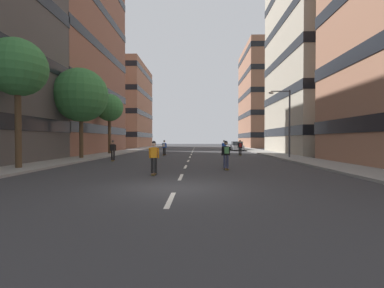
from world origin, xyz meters
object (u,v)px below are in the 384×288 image
(street_tree_near, at_px, (109,108))
(skater_5, at_px, (226,153))
(streetlamp_right, at_px, (286,116))
(skater_1, at_px, (240,147))
(skater_0, at_px, (224,147))
(street_tree_mid, at_px, (81,95))
(parked_car_near, at_px, (237,146))
(skater_4, at_px, (164,147))
(street_tree_far, at_px, (18,68))
(skater_3, at_px, (113,150))
(skater_2, at_px, (154,156))

(street_tree_near, height_order, skater_5, street_tree_near)
(streetlamp_right, xyz_separation_m, skater_1, (-3.71, 4.56, -3.12))
(skater_0, bearing_deg, street_tree_near, 178.93)
(street_tree_mid, relative_size, skater_1, 4.68)
(street_tree_mid, relative_size, streetlamp_right, 1.28)
(parked_car_near, bearing_deg, skater_4, -127.37)
(streetlamp_right, distance_m, skater_4, 13.76)
(street_tree_near, xyz_separation_m, skater_1, (15.73, -1.96, -4.70))
(street_tree_far, xyz_separation_m, skater_4, (6.96, 15.24, -5.15))
(parked_car_near, bearing_deg, skater_1, -96.64)
(skater_0, height_order, skater_1, same)
(parked_car_near, distance_m, skater_1, 14.02)
(skater_4, bearing_deg, street_tree_near, 166.72)
(street_tree_mid, distance_m, street_tree_far, 8.84)
(streetlamp_right, bearing_deg, skater_0, 130.74)
(street_tree_far, xyz_separation_m, skater_3, (3.60, 6.87, -5.18))
(street_tree_far, height_order, skater_2, street_tree_far)
(streetlamp_right, xyz_separation_m, skater_5, (-6.82, -10.00, -3.12))
(parked_car_near, distance_m, skater_3, 25.93)
(skater_0, distance_m, skater_2, 19.51)
(skater_3, bearing_deg, streetlamp_right, 12.43)
(street_tree_far, distance_m, skater_2, 10.26)
(skater_0, distance_m, skater_4, 7.22)
(parked_car_near, bearing_deg, street_tree_far, -121.03)
(skater_2, bearing_deg, skater_1, 67.30)
(streetlamp_right, height_order, skater_0, streetlamp_right)
(street_tree_near, distance_m, streetlamp_right, 20.56)
(parked_car_near, relative_size, skater_4, 2.47)
(skater_0, relative_size, skater_4, 1.00)
(street_tree_far, distance_m, streetlamp_right, 22.12)
(skater_4, bearing_deg, street_tree_mid, -137.38)
(skater_1, relative_size, skater_2, 1.00)
(street_tree_mid, height_order, skater_0, street_tree_mid)
(skater_0, bearing_deg, streetlamp_right, -49.26)
(parked_car_near, relative_size, skater_1, 2.47)
(skater_3, bearing_deg, skater_5, -35.81)
(street_tree_mid, bearing_deg, streetlamp_right, 4.50)
(skater_1, height_order, skater_5, same)
(skater_1, distance_m, skater_4, 8.78)
(street_tree_mid, distance_m, skater_4, 10.68)
(parked_car_near, xyz_separation_m, street_tree_far, (-17.35, -28.85, 5.46))
(skater_5, bearing_deg, skater_0, 84.96)
(skater_2, relative_size, skater_3, 1.00)
(street_tree_near, xyz_separation_m, streetlamp_right, (19.44, -6.52, -1.58))
(streetlamp_right, xyz_separation_m, skater_0, (-5.39, 6.26, -3.15))
(street_tree_near, relative_size, skater_4, 4.10)
(street_tree_mid, height_order, skater_2, street_tree_mid)
(skater_3, xyz_separation_m, skater_5, (9.02, -6.51, 0.03))
(skater_2, bearing_deg, streetlamp_right, 49.03)
(street_tree_near, bearing_deg, skater_4, -13.28)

